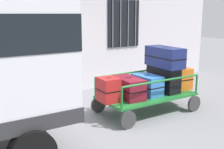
# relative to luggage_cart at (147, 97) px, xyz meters

# --- Properties ---
(ground_plane) EXTENTS (40.00, 40.00, 0.00)m
(ground_plane) POSITION_rel_luggage_cart_xyz_m (-1.05, 0.12, -0.36)
(ground_plane) COLOR gray
(building_wall) EXTENTS (12.00, 0.38, 5.00)m
(building_wall) POSITION_rel_luggage_cart_xyz_m (-1.05, 2.78, 2.13)
(building_wall) COLOR silver
(building_wall) RESTS_ON ground
(luggage_cart) EXTENTS (2.36, 1.26, 0.43)m
(luggage_cart) POSITION_rel_luggage_cart_xyz_m (0.00, 0.00, 0.00)
(luggage_cart) COLOR #1E722D
(luggage_cart) RESTS_ON ground
(cart_railing) EXTENTS (2.24, 1.12, 0.47)m
(cart_railing) POSITION_rel_luggage_cart_xyz_m (-0.00, 0.00, 0.45)
(cart_railing) COLOR #1E722D
(cart_railing) RESTS_ON luggage_cart
(suitcase_left_bottom) EXTENTS (0.42, 0.49, 0.54)m
(suitcase_left_bottom) POSITION_rel_luggage_cart_xyz_m (-1.06, 0.03, 0.34)
(suitcase_left_bottom) COLOR #B21E1E
(suitcase_left_bottom) RESTS_ON luggage_cart
(suitcase_midleft_bottom) EXTENTS (0.53, 0.92, 0.47)m
(suitcase_midleft_bottom) POSITION_rel_luggage_cart_xyz_m (-0.53, 0.03, 0.30)
(suitcase_midleft_bottom) COLOR maroon
(suitcase_midleft_bottom) RESTS_ON luggage_cart
(suitcase_center_bottom) EXTENTS (0.45, 0.76, 0.47)m
(suitcase_center_bottom) POSITION_rel_luggage_cart_xyz_m (-0.00, -0.00, 0.30)
(suitcase_center_bottom) COLOR #3372C6
(suitcase_center_bottom) RESTS_ON luggage_cart
(suitcase_midright_bottom) EXTENTS (0.41, 0.86, 0.62)m
(suitcase_midright_bottom) POSITION_rel_luggage_cart_xyz_m (0.53, 0.01, 0.38)
(suitcase_midright_bottom) COLOR black
(suitcase_midright_bottom) RESTS_ON luggage_cart
(suitcase_midright_middle) EXTENTS (0.51, 1.07, 0.49)m
(suitcase_midright_middle) POSITION_rel_luggage_cart_xyz_m (0.53, -0.00, 0.93)
(suitcase_midright_middle) COLOR navy
(suitcase_midright_middle) RESTS_ON suitcase_midright_bottom
(suitcase_right_bottom) EXTENTS (0.47, 0.66, 0.55)m
(suitcase_right_bottom) POSITION_rel_luggage_cart_xyz_m (1.06, 0.03, 0.34)
(suitcase_right_bottom) COLOR orange
(suitcase_right_bottom) RESTS_ON luggage_cart
(backpack) EXTENTS (0.27, 0.22, 0.44)m
(backpack) POSITION_rel_luggage_cart_xyz_m (1.01, -0.00, 0.83)
(backpack) COLOR maroon
(backpack) RESTS_ON suitcase_right_bottom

